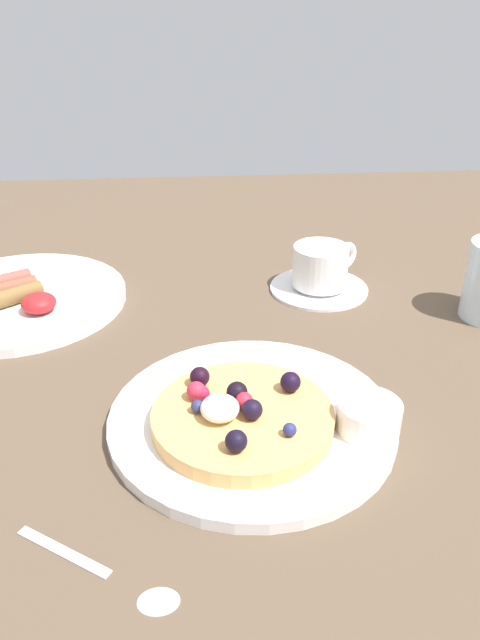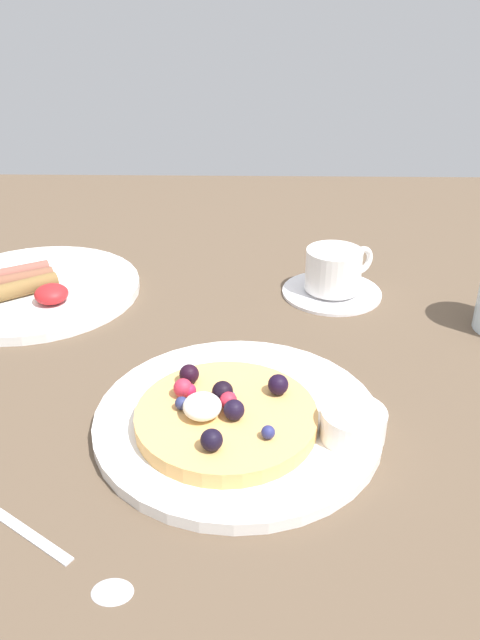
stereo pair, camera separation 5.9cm
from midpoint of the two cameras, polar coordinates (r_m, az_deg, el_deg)
ground_plane at (r=68.39cm, az=-2.44°, el=-3.99°), size 197.17×137.88×3.00cm
pancake_plate at (r=56.80cm, az=2.81°, el=-9.19°), size 25.92×25.92×1.15cm
pancake_with_berries at (r=54.65cm, az=1.68°, el=-8.82°), size 15.96×15.96×3.50cm
syrup_ramekin at (r=54.58cm, az=13.43°, el=-9.33°), size 5.58×5.58×2.64cm
breakfast_plate at (r=82.93cm, az=-16.39°, el=2.66°), size 26.51×26.51×1.20cm
fried_breakfast at (r=81.22cm, az=-17.62°, el=3.13°), size 14.01×10.93×2.43cm
coffee_saucer at (r=80.98cm, az=10.48°, el=2.60°), size 12.67×12.67×0.81cm
coffee_cup at (r=79.80cm, az=10.77°, el=4.63°), size 9.14×7.29×5.21cm
teaspoon at (r=46.09cm, az=-10.50°, el=-21.75°), size 11.88×8.21×0.60cm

